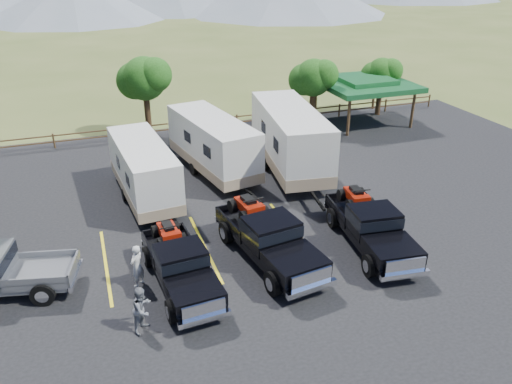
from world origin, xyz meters
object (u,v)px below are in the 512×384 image
object	(u,v)px
trailer_left	(144,171)
rig_left	(180,263)
person_b	(142,309)
rig_right	(370,225)
trailer_right	(290,139)
pavilion	(364,83)
trailer_center	(213,145)
person_a	(137,266)
rig_center	(268,236)

from	to	relation	value
trailer_left	rig_left	bearing A→B (deg)	-93.44
trailer_left	person_b	world-z (taller)	trailer_left
rig_right	trailer_right	xyz separation A→B (m)	(-0.03, 8.48, 0.88)
rig_right	rig_left	bearing A→B (deg)	-172.91
pavilion	trailer_right	world-z (taller)	trailer_right
trailer_left	trailer_center	bearing A→B (deg)	22.58
pavilion	trailer_center	world-z (taller)	pavilion
trailer_center	trailer_left	bearing A→B (deg)	-162.99
rig_left	rig_right	world-z (taller)	rig_right
person_b	trailer_right	bearing A→B (deg)	0.00
trailer_center	trailer_right	size ratio (longest dim) A/B	0.89
trailer_center	trailer_right	distance (m)	4.24
trailer_center	person_b	xyz separation A→B (m)	(-5.49, -11.65, -0.83)
rig_left	person_a	world-z (taller)	rig_left
trailer_left	trailer_right	bearing A→B (deg)	2.32
person_a	trailer_right	bearing A→B (deg)	177.54
person_a	person_b	xyz separation A→B (m)	(-0.15, -2.48, -0.03)
trailer_center	trailer_right	bearing A→B (deg)	-25.02
person_a	rig_center	bearing A→B (deg)	138.07
rig_center	person_a	world-z (taller)	rig_center
pavilion	rig_center	distance (m)	19.54
trailer_left	rig_right	bearing A→B (deg)	-47.27
rig_left	trailer_center	bearing A→B (deg)	64.14
pavilion	rig_right	bearing A→B (deg)	-119.23
trailer_right	rig_right	bearing A→B (deg)	-82.25
rig_center	person_a	xyz separation A→B (m)	(-5.12, -0.11, -0.17)
rig_right	trailer_center	xyz separation A→B (m)	(-4.13, 9.55, 0.67)
rig_center	person_b	size ratio (longest dim) A/B	4.00
rig_left	trailer_right	bearing A→B (deg)	43.05
pavilion	trailer_left	size ratio (longest dim) A/B	0.74
trailer_left	person_a	size ratio (longest dim) A/B	4.98
rig_center	rig_right	distance (m)	4.37
trailer_center	person_a	world-z (taller)	trailer_center
pavilion	rig_center	size ratio (longest dim) A/B	0.95
trailer_right	person_a	bearing A→B (deg)	-131.80
rig_center	pavilion	bearing A→B (deg)	40.73
rig_left	rig_center	world-z (taller)	rig_center
rig_left	trailer_right	size ratio (longest dim) A/B	0.56
trailer_right	pavilion	bearing A→B (deg)	45.58
rig_left	rig_right	bearing A→B (deg)	-3.54
trailer_left	trailer_center	size ratio (longest dim) A/B	0.92
pavilion	rig_center	xyz separation A→B (m)	(-12.81, -14.65, -1.74)
pavilion	person_b	distance (m)	25.05
rig_center	trailer_center	xyz separation A→B (m)	(0.22, 9.07, 0.63)
rig_left	rig_right	size ratio (longest dim) A/B	0.92
pavilion	person_a	world-z (taller)	pavilion
trailer_left	pavilion	bearing A→B (deg)	19.96
trailer_center	person_a	distance (m)	10.64
trailer_center	person_a	bearing A→B (deg)	-130.55
rig_center	rig_right	world-z (taller)	rig_center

